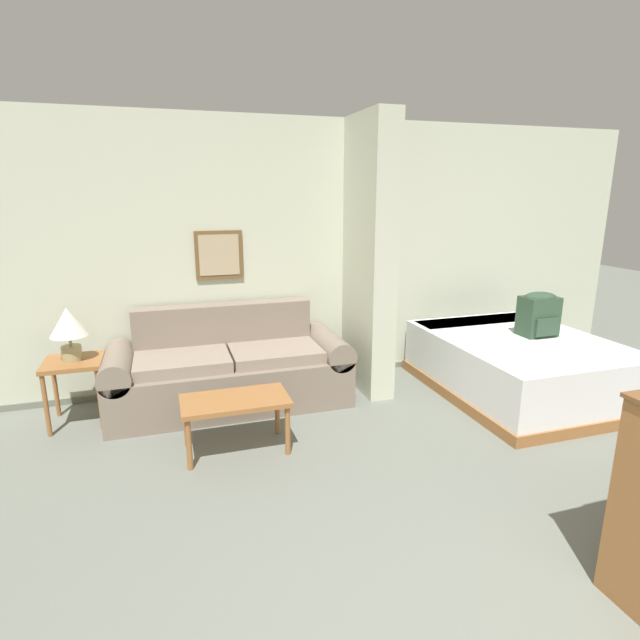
{
  "coord_description": "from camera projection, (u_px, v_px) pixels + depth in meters",
  "views": [
    {
      "loc": [
        -1.25,
        -0.76,
        1.91
      ],
      "look_at": [
        -0.24,
        2.42,
        1.05
      ],
      "focal_mm": 28.0,
      "sensor_mm": 36.0,
      "label": 1
    }
  ],
  "objects": [
    {
      "name": "wall_partition_pillar",
      "position": [
        369.0,
        258.0,
        4.75
      ],
      "size": [
        0.24,
        0.81,
        2.6
      ],
      "color": "beige",
      "rests_on": "ground_plane"
    },
    {
      "name": "table_lamp",
      "position": [
        68.0,
        326.0,
        4.04
      ],
      "size": [
        0.3,
        0.3,
        0.45
      ],
      "color": "tan",
      "rests_on": "side_table"
    },
    {
      "name": "couch",
      "position": [
        230.0,
        370.0,
        4.58
      ],
      "size": [
        2.15,
        0.84,
        0.88
      ],
      "color": "gray",
      "rests_on": "ground_plane"
    },
    {
      "name": "side_table",
      "position": [
        74.0,
        371.0,
        4.14
      ],
      "size": [
        0.46,
        0.46,
        0.56
      ],
      "color": "#996033",
      "rests_on": "ground_plane"
    },
    {
      "name": "bed",
      "position": [
        517.0,
        364.0,
        4.85
      ],
      "size": [
        1.52,
        1.91,
        0.55
      ],
      "color": "#996033",
      "rests_on": "ground_plane"
    },
    {
      "name": "wall_back",
      "position": [
        293.0,
        255.0,
        5.0
      ],
      "size": [
        7.78,
        0.16,
        2.6
      ],
      "color": "beige",
      "rests_on": "ground_plane"
    },
    {
      "name": "backpack",
      "position": [
        539.0,
        313.0,
        4.8
      ],
      "size": [
        0.34,
        0.26,
        0.43
      ],
      "color": "#2D4733",
      "rests_on": "bed"
    },
    {
      "name": "coffee_table",
      "position": [
        235.0,
        405.0,
        3.71
      ],
      "size": [
        0.79,
        0.43,
        0.42
      ],
      "color": "#996033",
      "rests_on": "ground_plane"
    }
  ]
}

